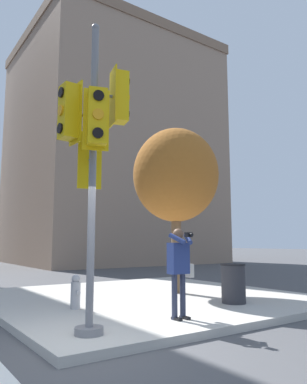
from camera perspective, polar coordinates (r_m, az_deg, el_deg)
ground_plane at (r=5.97m, az=-11.33°, el=-22.96°), size 160.00×160.00×0.00m
sidewalk_corner at (r=10.64m, az=-1.22°, el=-15.87°), size 8.00×8.00×0.15m
traffic_signal_pole at (r=6.40m, az=-9.14°, el=7.49°), size 1.23×1.22×5.25m
person_photographer at (r=7.36m, az=3.97°, el=-10.92°), size 0.58×0.54×1.71m
street_tree at (r=11.26m, az=3.40°, el=2.50°), size 2.56×2.56×4.86m
fire_hydrant at (r=8.67m, az=-11.79°, el=-14.67°), size 0.21×0.27×0.74m
trash_bin at (r=9.44m, az=12.07°, el=-13.44°), size 0.60×0.60×0.93m
building_right at (r=32.13m, az=-6.53°, el=5.84°), size 14.75×13.68×18.15m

